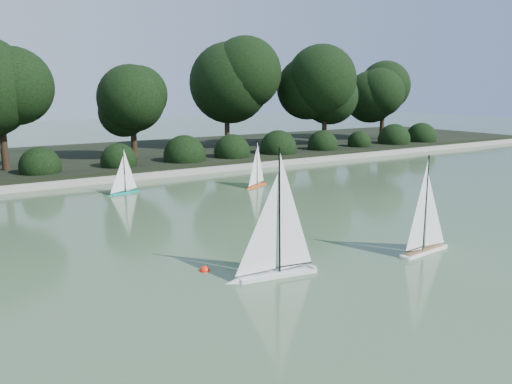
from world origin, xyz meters
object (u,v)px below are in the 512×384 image
Objects in this scene: sailboat_white_a at (270,257)px; sailboat_white_b at (429,236)px; sailboat_orange at (255,179)px; race_buoy at (205,271)px; sailboat_teal at (122,186)px.

sailboat_white_b is at bearing -8.98° from sailboat_white_a.
sailboat_white_a reaches higher than sailboat_orange.
race_buoy is at bearing -129.01° from sailboat_orange.
sailboat_teal is (-3.34, 1.02, -0.02)m from sailboat_orange.
race_buoy is (-0.70, -6.01, -0.20)m from sailboat_teal.
sailboat_orange is at bearing 50.99° from race_buoy.
sailboat_orange is 3.50m from sailboat_teal.
sailboat_orange is (0.56, 6.15, -0.05)m from sailboat_white_b.
sailboat_white_a reaches higher than sailboat_white_b.
sailboat_orange is 1.09× the size of sailboat_teal.
sailboat_orange is 9.12× the size of race_buoy.
race_buoy is at bearing -96.63° from sailboat_teal.
sailboat_white_a is 6.63m from sailboat_orange.
sailboat_white_a is 12.92× the size of race_buoy.
sailboat_teal is at bearing 83.37° from race_buoy.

